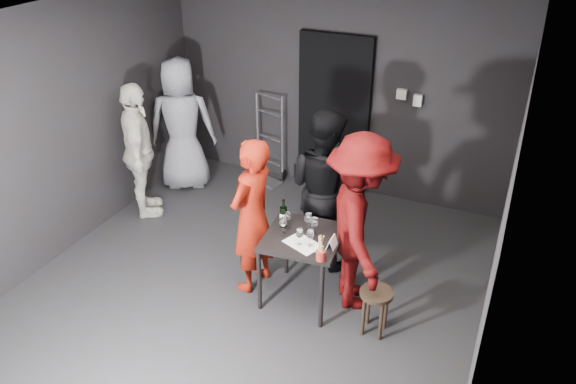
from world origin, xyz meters
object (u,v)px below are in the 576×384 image
at_px(man_maroon, 361,208).
at_px(bystander_cream, 138,143).
at_px(hand_truck, 269,165).
at_px(wine_bottle, 283,216).
at_px(breadstick_cup, 321,249).
at_px(stool, 376,301).
at_px(bystander_grey, 181,113).
at_px(tasting_table, 303,244).
at_px(server_red, 252,210).
at_px(woman_black, 324,175).

distance_m(man_maroon, bystander_cream, 3.00).
bearing_deg(hand_truck, wine_bottle, -43.83).
height_order(hand_truck, breadstick_cup, hand_truck).
bearing_deg(bystander_cream, stool, -143.58).
height_order(stool, bystander_grey, bystander_grey).
xyz_separation_m(tasting_table, man_maroon, (0.49, 0.19, 0.43)).
bearing_deg(server_red, stool, 90.36).
bearing_deg(bystander_cream, hand_truck, -73.70).
xyz_separation_m(woman_black, bystander_grey, (-2.30, 0.81, 0.05)).
bearing_deg(hand_truck, breadstick_cup, -38.43).
xyz_separation_m(man_maroon, bystander_cream, (-2.95, 0.55, -0.12)).
distance_m(stool, bystander_grey, 3.71).
bearing_deg(man_maroon, woman_black, 17.07).
bearing_deg(wine_bottle, woman_black, 78.11).
xyz_separation_m(hand_truck, tasting_table, (1.41, -2.18, 0.43)).
distance_m(bystander_cream, wine_bottle, 2.31).
relative_size(hand_truck, stool, 2.64).
height_order(tasting_table, server_red, server_red).
relative_size(tasting_table, bystander_grey, 0.35).
bearing_deg(breadstick_cup, wine_bottle, 145.02).
relative_size(server_red, bystander_cream, 0.93).
relative_size(man_maroon, bystander_grey, 1.01).
bearing_deg(wine_bottle, stool, -13.84).
distance_m(tasting_table, wine_bottle, 0.33).
height_order(bystander_grey, breadstick_cup, bystander_grey).
distance_m(hand_truck, woman_black, 2.08).
xyz_separation_m(woman_black, breadstick_cup, (0.38, -1.08, -0.14)).
bearing_deg(man_maroon, hand_truck, 16.30).
relative_size(stool, server_red, 0.26).
distance_m(hand_truck, server_red, 2.43).
relative_size(tasting_table, wine_bottle, 2.51).
height_order(tasting_table, breadstick_cup, breadstick_cup).
height_order(bystander_grey, wine_bottle, bystander_grey).
bearing_deg(bystander_cream, server_red, -148.77).
distance_m(man_maroon, bystander_grey, 3.20).
distance_m(tasting_table, stool, 0.87).
bearing_deg(man_maroon, bystander_grey, 36.69).
bearing_deg(server_red, breadstick_cup, 78.38).
xyz_separation_m(bystander_grey, breadstick_cup, (2.68, -1.88, -0.19)).
xyz_separation_m(stool, wine_bottle, (-1.04, 0.26, 0.50)).
relative_size(tasting_table, stool, 1.60).
xyz_separation_m(hand_truck, server_red, (0.86, -2.17, 0.67)).
xyz_separation_m(hand_truck, stool, (2.21, -2.36, 0.14)).
bearing_deg(breadstick_cup, bystander_grey, 144.96).
height_order(hand_truck, man_maroon, man_maroon).
bearing_deg(tasting_table, server_red, 178.85).
bearing_deg(hand_truck, man_maroon, -29.24).
bearing_deg(bystander_grey, breadstick_cup, 118.69).
distance_m(tasting_table, bystander_cream, 2.58).
bearing_deg(server_red, wine_bottle, 110.22).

